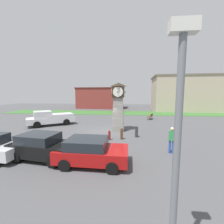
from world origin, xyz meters
TOP-DOWN VIEW (x-y plane):
  - ground_plane at (0.00, 0.00)m, footprint 84.20×84.20m
  - clock_tower at (1.41, 0.37)m, footprint 1.61×1.72m
  - bollard_near_tower at (3.24, -1.89)m, footprint 0.27×0.27m
  - bollard_mid_row at (1.91, -2.70)m, footprint 0.24×0.24m
  - bollard_far_row at (0.87, -3.01)m, footprint 0.20×0.20m
  - car_near_tower at (-2.74, -7.15)m, footprint 4.09×2.37m
  - car_by_building at (0.38, -7.55)m, footprint 4.03×2.14m
  - car_silver_hatch at (0.24, 17.06)m, footprint 2.08×4.63m
  - pickup_truck at (-7.19, 2.23)m, footprint 5.65×4.78m
  - bench at (6.00, 8.08)m, footprint 1.05×1.68m
  - pedestrian_near_bench at (5.35, -5.45)m, footprint 0.45×0.33m
  - street_lamp_near_road at (3.36, -12.54)m, footprint 0.50×0.24m
  - warehouse_blue_far at (-5.12, 25.98)m, footprint 12.72×8.39m
  - storefront_low_left at (17.49, 21.26)m, footprint 18.63×9.52m
  - grass_verge_far at (2.01, 15.44)m, footprint 50.52×6.59m

SIDE VIEW (x-z plane):
  - ground_plane at x=0.00m, z-range 0.00..0.00m
  - grass_verge_far at x=2.01m, z-range 0.00..0.04m
  - bollard_far_row at x=0.87m, z-range 0.01..0.85m
  - bollard_mid_row at x=1.91m, z-range 0.01..1.03m
  - bench at x=6.00m, z-range 0.07..0.97m
  - bollard_near_tower at x=3.24m, z-range 0.01..1.05m
  - car_by_building at x=0.38m, z-range 0.02..1.51m
  - car_silver_hatch at x=0.24m, z-range 0.02..1.57m
  - car_near_tower at x=-2.74m, z-range 0.01..1.57m
  - pickup_truck at x=-7.19m, z-range 0.01..1.86m
  - pedestrian_near_bench at x=5.35m, z-range 0.14..1.92m
  - clock_tower at x=1.41m, z-range 0.10..5.22m
  - warehouse_blue_far at x=-5.12m, z-range 0.01..5.60m
  - street_lamp_near_road at x=3.36m, z-range 0.48..5.76m
  - storefront_low_left at x=17.49m, z-range 0.01..8.04m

